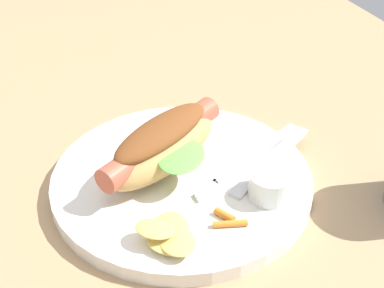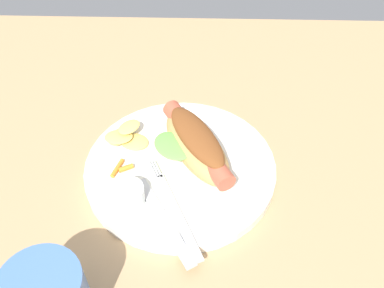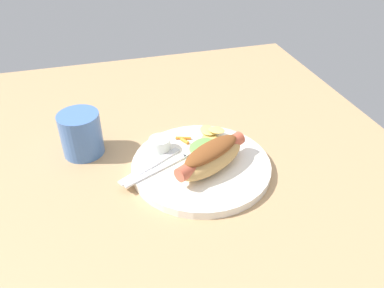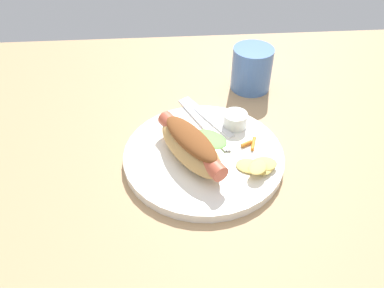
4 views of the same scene
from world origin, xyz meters
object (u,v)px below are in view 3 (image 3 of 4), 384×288
(plate, at_px, (201,166))
(hot_dog, at_px, (211,156))
(sauce_ramekin, at_px, (160,144))
(chips_pile, at_px, (210,133))
(carrot_garnish, at_px, (184,139))
(knife, at_px, (151,166))
(drinking_cup, at_px, (81,134))
(fork, at_px, (162,167))

(plate, height_order, hot_dog, hot_dog)
(sauce_ramekin, relative_size, chips_pile, 0.60)
(chips_pile, height_order, carrot_garnish, chips_pile)
(sauce_ramekin, distance_m, carrot_garnish, 0.06)
(sauce_ramekin, relative_size, carrot_garnish, 1.32)
(knife, relative_size, drinking_cup, 1.62)
(carrot_garnish, distance_m, drinking_cup, 0.21)
(fork, xyz_separation_m, knife, (0.01, 0.02, -0.00))
(drinking_cup, bearing_deg, sauce_ramekin, -111.04)
(fork, distance_m, chips_pile, 0.14)
(chips_pile, bearing_deg, hot_dog, 162.15)
(plate, bearing_deg, hot_dog, -150.59)
(plate, bearing_deg, chips_pile, -28.98)
(sauce_ramekin, bearing_deg, fork, 170.73)
(hot_dog, distance_m, drinking_cup, 0.27)
(hot_dog, relative_size, sauce_ramekin, 3.80)
(fork, distance_m, carrot_garnish, 0.10)
(chips_pile, bearing_deg, plate, 151.02)
(hot_dog, relative_size, knife, 1.12)
(drinking_cup, bearing_deg, chips_pile, -98.17)
(drinking_cup, bearing_deg, knife, -131.22)
(fork, bearing_deg, plate, -27.55)
(hot_dog, xyz_separation_m, sauce_ramekin, (0.08, 0.08, -0.02))
(plate, relative_size, hot_dog, 1.65)
(plate, relative_size, knife, 1.84)
(sauce_ramekin, xyz_separation_m, fork, (-0.06, 0.01, -0.01))
(knife, distance_m, drinking_cup, 0.16)
(hot_dog, xyz_separation_m, knife, (0.04, 0.11, -0.03))
(sauce_ramekin, bearing_deg, knife, 149.00)
(fork, height_order, knife, same)
(fork, bearing_deg, chips_pile, 8.22)
(knife, bearing_deg, plate, -39.79)
(chips_pile, bearing_deg, sauce_ramekin, 99.77)
(hot_dog, bearing_deg, plate, 90.43)
(chips_pile, height_order, drinking_cup, drinking_cup)
(plate, xyz_separation_m, sauce_ramekin, (0.06, 0.07, 0.02))
(hot_dog, relative_size, fork, 1.01)
(hot_dog, bearing_deg, knife, 132.04)
(knife, height_order, carrot_garnish, carrot_garnish)
(drinking_cup, bearing_deg, hot_dog, -121.93)
(hot_dog, height_order, chips_pile, hot_dog)
(hot_dog, xyz_separation_m, drinking_cup, (0.14, 0.23, 0.00))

